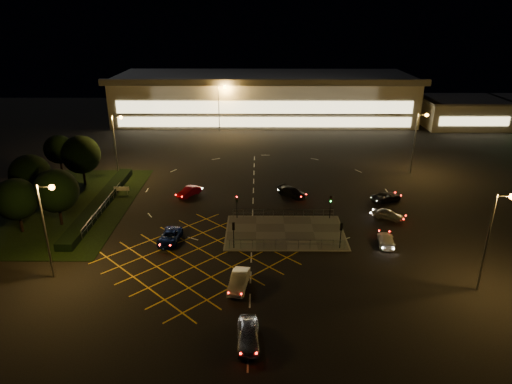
{
  "coord_description": "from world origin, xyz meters",
  "views": [
    {
      "loc": [
        -1.2,
        -51.66,
        25.14
      ],
      "look_at": [
        -1.57,
        6.36,
        2.0
      ],
      "focal_mm": 32.0,
      "sensor_mm": 36.0,
      "label": 1
    }
  ],
  "objects_px": {
    "car_east_grey": "(386,197)",
    "car_approach_white": "(386,240)",
    "signal_nw": "(237,202)",
    "car_right_silver": "(388,214)",
    "signal_se": "(341,230)",
    "car_far_dkgrey": "(292,192)",
    "car_circ_red": "(189,192)",
    "car_near_silver": "(248,334)",
    "signal_ne": "(331,202)",
    "car_queue_white": "(239,281)",
    "car_left_blue": "(170,237)",
    "signal_sw": "(234,230)"
  },
  "relations": [
    {
      "from": "signal_nw",
      "to": "car_circ_red",
      "type": "xyz_separation_m",
      "value": [
        -7.34,
        7.84,
        -1.71
      ]
    },
    {
      "from": "car_far_dkgrey",
      "to": "car_approach_white",
      "type": "height_order",
      "value": "car_far_dkgrey"
    },
    {
      "from": "signal_se",
      "to": "signal_nw",
      "type": "xyz_separation_m",
      "value": [
        -12.0,
        7.99,
        0.0
      ]
    },
    {
      "from": "car_near_silver",
      "to": "car_queue_white",
      "type": "distance_m",
      "value": 8.02
    },
    {
      "from": "signal_ne",
      "to": "car_near_silver",
      "type": "relative_size",
      "value": 0.69
    },
    {
      "from": "signal_nw",
      "to": "signal_ne",
      "type": "xyz_separation_m",
      "value": [
        12.0,
        0.0,
        0.0
      ]
    },
    {
      "from": "car_near_silver",
      "to": "car_far_dkgrey",
      "type": "relative_size",
      "value": 1.01
    },
    {
      "from": "signal_nw",
      "to": "car_approach_white",
      "type": "bearing_deg",
      "value": -21.65
    },
    {
      "from": "car_queue_white",
      "to": "car_approach_white",
      "type": "xyz_separation_m",
      "value": [
        16.58,
        8.83,
        -0.12
      ]
    },
    {
      "from": "signal_nw",
      "to": "car_queue_white",
      "type": "height_order",
      "value": "signal_nw"
    },
    {
      "from": "signal_ne",
      "to": "car_far_dkgrey",
      "type": "distance_m",
      "value": 9.04
    },
    {
      "from": "car_approach_white",
      "to": "car_circ_red",
      "type": "bearing_deg",
      "value": -22.19
    },
    {
      "from": "signal_se",
      "to": "car_east_grey",
      "type": "xyz_separation_m",
      "value": [
        8.9,
        14.11,
        -1.74
      ]
    },
    {
      "from": "signal_sw",
      "to": "car_left_blue",
      "type": "xyz_separation_m",
      "value": [
        -7.54,
        1.59,
        -1.71
      ]
    },
    {
      "from": "car_far_dkgrey",
      "to": "car_east_grey",
      "type": "distance_m",
      "value": 13.37
    },
    {
      "from": "car_queue_white",
      "to": "car_right_silver",
      "type": "height_order",
      "value": "car_queue_white"
    },
    {
      "from": "car_far_dkgrey",
      "to": "car_approach_white",
      "type": "distance_m",
      "value": 17.66
    },
    {
      "from": "signal_nw",
      "to": "car_right_silver",
      "type": "height_order",
      "value": "signal_nw"
    },
    {
      "from": "signal_sw",
      "to": "car_right_silver",
      "type": "xyz_separation_m",
      "value": [
        19.52,
        8.01,
        -1.7
      ]
    },
    {
      "from": "signal_sw",
      "to": "car_near_silver",
      "type": "xyz_separation_m",
      "value": [
        1.97,
        -15.72,
        -1.59
      ]
    },
    {
      "from": "signal_ne",
      "to": "car_near_silver",
      "type": "xyz_separation_m",
      "value": [
        -10.03,
        -23.71,
        -1.59
      ]
    },
    {
      "from": "car_east_grey",
      "to": "car_approach_white",
      "type": "distance_m",
      "value": 13.5
    },
    {
      "from": "signal_se",
      "to": "car_queue_white",
      "type": "height_order",
      "value": "signal_se"
    },
    {
      "from": "car_queue_white",
      "to": "car_far_dkgrey",
      "type": "relative_size",
      "value": 0.99
    },
    {
      "from": "car_near_silver",
      "to": "car_far_dkgrey",
      "type": "bearing_deg",
      "value": 77.77
    },
    {
      "from": "signal_se",
      "to": "car_east_grey",
      "type": "bearing_deg",
      "value": -122.25
    },
    {
      "from": "signal_sw",
      "to": "signal_ne",
      "type": "relative_size",
      "value": 1.0
    },
    {
      "from": "car_near_silver",
      "to": "signal_ne",
      "type": "bearing_deg",
      "value": 65.04
    },
    {
      "from": "car_east_grey",
      "to": "car_right_silver",
      "type": "bearing_deg",
      "value": 141.92
    },
    {
      "from": "car_left_blue",
      "to": "car_right_silver",
      "type": "xyz_separation_m",
      "value": [
        27.07,
        6.42,
        0.0
      ]
    },
    {
      "from": "signal_ne",
      "to": "car_left_blue",
      "type": "bearing_deg",
      "value": -161.88
    },
    {
      "from": "car_queue_white",
      "to": "car_east_grey",
      "type": "xyz_separation_m",
      "value": [
        20.0,
        21.88,
        -0.11
      ]
    },
    {
      "from": "signal_nw",
      "to": "car_far_dkgrey",
      "type": "bearing_deg",
      "value": 45.36
    },
    {
      "from": "car_left_blue",
      "to": "signal_ne",
      "type": "bearing_deg",
      "value": 23.03
    },
    {
      "from": "car_far_dkgrey",
      "to": "car_east_grey",
      "type": "relative_size",
      "value": 1.0
    },
    {
      "from": "car_far_dkgrey",
      "to": "car_right_silver",
      "type": "height_order",
      "value": "car_right_silver"
    },
    {
      "from": "car_near_silver",
      "to": "car_circ_red",
      "type": "distance_m",
      "value": 32.89
    },
    {
      "from": "signal_ne",
      "to": "car_queue_white",
      "type": "distance_m",
      "value": 19.35
    },
    {
      "from": "car_east_grey",
      "to": "car_approach_white",
      "type": "relative_size",
      "value": 1.06
    },
    {
      "from": "signal_nw",
      "to": "car_right_silver",
      "type": "xyz_separation_m",
      "value": [
        19.52,
        0.03,
        -1.7
      ]
    },
    {
      "from": "car_queue_white",
      "to": "car_far_dkgrey",
      "type": "height_order",
      "value": "car_queue_white"
    },
    {
      "from": "car_circ_red",
      "to": "car_approach_white",
      "type": "distance_m",
      "value": 28.88
    },
    {
      "from": "signal_nw",
      "to": "car_far_dkgrey",
      "type": "xyz_separation_m",
      "value": [
        7.63,
        7.72,
        -1.71
      ]
    },
    {
      "from": "car_queue_white",
      "to": "car_left_blue",
      "type": "distance_m",
      "value": 12.61
    },
    {
      "from": "signal_ne",
      "to": "car_circ_red",
      "type": "height_order",
      "value": "signal_ne"
    },
    {
      "from": "car_queue_white",
      "to": "car_approach_white",
      "type": "height_order",
      "value": "car_queue_white"
    },
    {
      "from": "signal_nw",
      "to": "car_near_silver",
      "type": "bearing_deg",
      "value": -85.25
    },
    {
      "from": "car_near_silver",
      "to": "car_approach_white",
      "type": "xyz_separation_m",
      "value": [
        15.51,
        16.77,
        -0.16
      ]
    },
    {
      "from": "car_left_blue",
      "to": "car_approach_white",
      "type": "bearing_deg",
      "value": 3.68
    },
    {
      "from": "car_circ_red",
      "to": "car_approach_white",
      "type": "height_order",
      "value": "car_circ_red"
    }
  ]
}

